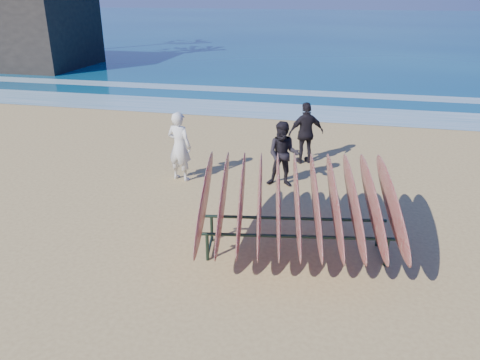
{
  "coord_description": "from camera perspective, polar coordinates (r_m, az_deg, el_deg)",
  "views": [
    {
      "loc": [
        1.79,
        -7.07,
        4.27
      ],
      "look_at": [
        0.0,
        0.8,
        0.95
      ],
      "focal_mm": 35.0,
      "sensor_mm": 36.0,
      "label": 1
    }
  ],
  "objects": [
    {
      "name": "ocean",
      "position": [
        62.24,
        11.72,
        17.99
      ],
      "size": [
        160.0,
        160.0,
        0.0
      ],
      "primitive_type": "plane",
      "color": "navy",
      "rests_on": "ground"
    },
    {
      "name": "foam_far",
      "position": [
        21.08,
        7.81,
        10.49
      ],
      "size": [
        160.0,
        160.0,
        0.0
      ],
      "primitive_type": "plane",
      "color": "white",
      "rests_on": "ground"
    },
    {
      "name": "person_dark_a",
      "position": [
        10.68,
        5.29,
        3.11
      ],
      "size": [
        0.75,
        0.58,
        1.53
      ],
      "primitive_type": "imported",
      "rotation": [
        0.0,
        0.0,
        0.01
      ],
      "color": "black",
      "rests_on": "ground"
    },
    {
      "name": "person_dark_b",
      "position": [
        12.23,
        8.05,
        5.68
      ],
      "size": [
        1.02,
        0.76,
        1.61
      ],
      "primitive_type": "imported",
      "rotation": [
        0.0,
        0.0,
        3.58
      ],
      "color": "black",
      "rests_on": "ground"
    },
    {
      "name": "building",
      "position": [
        31.78,
        -27.23,
        16.34
      ],
      "size": [
        10.0,
        5.55,
        4.44
      ],
      "primitive_type": "cube",
      "color": "#2D2823",
      "rests_on": "ground"
    },
    {
      "name": "ground",
      "position": [
        8.44,
        -1.22,
        -8.0
      ],
      "size": [
        120.0,
        120.0,
        0.0
      ],
      "primitive_type": "plane",
      "color": "tan",
      "rests_on": "ground"
    },
    {
      "name": "surfboard_rack",
      "position": [
        7.84,
        6.95,
        -2.69
      ],
      "size": [
        3.59,
        3.3,
        1.62
      ],
      "rotation": [
        0.0,
        0.0,
        0.17
      ],
      "color": "#1C2D24",
      "rests_on": "ground"
    },
    {
      "name": "person_white",
      "position": [
        11.08,
        -7.39,
        4.08
      ],
      "size": [
        0.68,
        0.53,
        1.66
      ],
      "primitive_type": "imported",
      "rotation": [
        0.0,
        0.0,
        2.89
      ],
      "color": "silver",
      "rests_on": "ground"
    },
    {
      "name": "foam_near",
      "position": [
        17.68,
        6.7,
        8.26
      ],
      "size": [
        160.0,
        160.0,
        0.0
      ],
      "primitive_type": "plane",
      "color": "white",
      "rests_on": "ground"
    }
  ]
}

